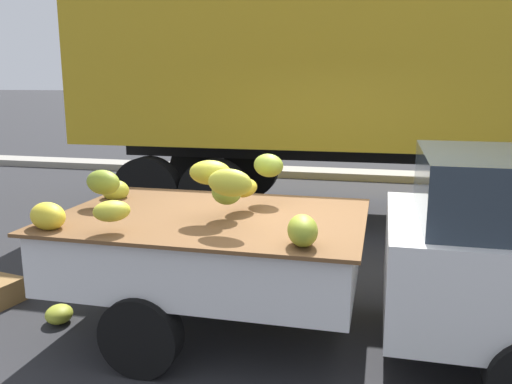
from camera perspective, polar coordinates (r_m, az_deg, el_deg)
ground at (r=4.97m, az=3.95°, el=-14.74°), size 220.00×220.00×0.00m
curb_strip at (r=12.56m, az=10.10°, el=1.89°), size 80.00×0.80×0.16m
pickup_truck at (r=4.48m, az=18.30°, el=-6.20°), size 4.69×1.91×1.70m
semi_trailer at (r=8.79m, az=21.07°, el=13.19°), size 12.04×2.79×3.95m
fallen_banana_bunch_near_tailgate at (r=5.41m, az=-20.51°, el=-12.26°), size 0.35×0.37×0.17m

